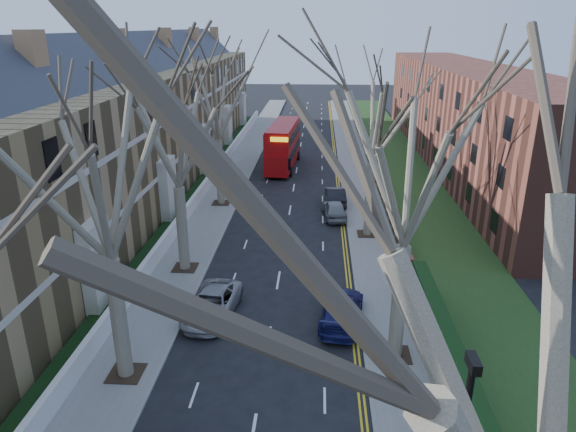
# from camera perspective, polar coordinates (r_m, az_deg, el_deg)

# --- Properties ---
(pavement_left) EXTENTS (3.00, 102.00, 0.12)m
(pavement_left) POSITION_cam_1_polar(r_m,az_deg,el_deg) (52.85, -5.58, 5.26)
(pavement_left) COLOR slate
(pavement_left) RESTS_ON ground
(pavement_right) EXTENTS (3.00, 102.00, 0.12)m
(pavement_right) POSITION_cam_1_polar(r_m,az_deg,el_deg) (52.37, 7.56, 5.03)
(pavement_right) COLOR slate
(pavement_right) RESTS_ON ground
(terrace_left) EXTENTS (9.70, 78.00, 13.60)m
(terrace_left) POSITION_cam_1_polar(r_m,az_deg,el_deg) (45.97, -16.94, 9.19)
(terrace_left) COLOR olive
(terrace_left) RESTS_ON ground
(flats_right) EXTENTS (13.97, 54.00, 10.00)m
(flats_right) POSITION_cam_1_polar(r_m,az_deg,el_deg) (57.18, 19.25, 10.44)
(flats_right) COLOR brown
(flats_right) RESTS_ON ground
(front_wall_left) EXTENTS (0.30, 78.00, 1.00)m
(front_wall_left) POSITION_cam_1_polar(r_m,az_deg,el_deg) (45.45, -9.18, 3.30)
(front_wall_left) COLOR white
(front_wall_left) RESTS_ON ground
(grass_verge_right) EXTENTS (6.00, 102.00, 0.06)m
(grass_verge_right) POSITION_cam_1_polar(r_m,az_deg,el_deg) (52.87, 12.45, 4.97)
(grass_verge_right) COLOR #1D3D16
(grass_verge_right) RESTS_ON ground
(tree_left_mid) EXTENTS (10.50, 10.50, 14.71)m
(tree_left_mid) POSITION_cam_1_polar(r_m,az_deg,el_deg) (19.53, -20.47, 6.57)
(tree_left_mid) COLOR brown
(tree_left_mid) RESTS_ON ground
(tree_left_far) EXTENTS (10.15, 10.15, 14.22)m
(tree_left_far) POSITION_cam_1_polar(r_m,az_deg,el_deg) (28.84, -12.62, 10.84)
(tree_left_far) COLOR brown
(tree_left_far) RESTS_ON ground
(tree_left_dist) EXTENTS (10.50, 10.50, 14.71)m
(tree_left_dist) POSITION_cam_1_polar(r_m,az_deg,el_deg) (40.38, -8.04, 14.20)
(tree_left_dist) COLOR brown
(tree_left_dist) RESTS_ON ground
(tree_right_mid) EXTENTS (10.50, 10.50, 14.71)m
(tree_right_mid) POSITION_cam_1_polar(r_m,az_deg,el_deg) (20.16, 13.65, 7.68)
(tree_right_mid) COLOR brown
(tree_right_mid) RESTS_ON ground
(tree_right_far) EXTENTS (10.15, 10.15, 14.22)m
(tree_right_far) POSITION_cam_1_polar(r_m,az_deg,el_deg) (33.88, 9.65, 12.41)
(tree_right_far) COLOR brown
(tree_right_far) RESTS_ON ground
(double_decker_bus) EXTENTS (3.19, 10.55, 4.37)m
(double_decker_bus) POSITION_cam_1_polar(r_m,az_deg,el_deg) (52.91, -0.54, 7.70)
(double_decker_bus) COLOR #A10B0D
(double_decker_bus) RESTS_ON ground
(car_left_far) EXTENTS (2.70, 5.02, 1.34)m
(car_left_far) POSITION_cam_1_polar(r_m,az_deg,el_deg) (26.40, -8.42, -9.66)
(car_left_far) COLOR #949499
(car_left_far) RESTS_ON ground
(car_right_near) EXTENTS (2.57, 5.01, 1.39)m
(car_right_near) POSITION_cam_1_polar(r_m,az_deg,el_deg) (25.79, 6.00, -10.25)
(car_right_near) COLOR navy
(car_right_near) RESTS_ON ground
(car_right_mid) EXTENTS (2.01, 4.19, 1.38)m
(car_right_mid) POSITION_cam_1_polar(r_m,az_deg,el_deg) (39.14, 5.18, 0.76)
(car_right_mid) COLOR gray
(car_right_mid) RESTS_ON ground
(car_right_far) EXTENTS (1.74, 4.37, 1.41)m
(car_right_far) POSITION_cam_1_polar(r_m,az_deg,el_deg) (42.20, 5.28, 2.26)
(car_right_far) COLOR black
(car_right_far) RESTS_ON ground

